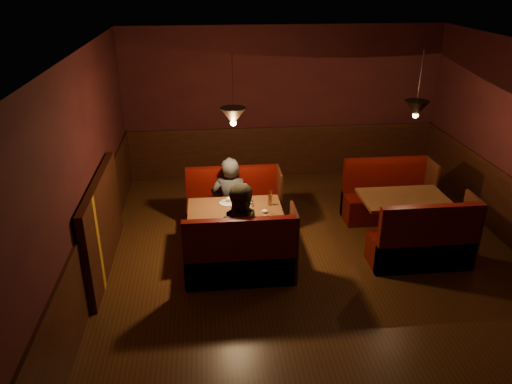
{
  "coord_description": "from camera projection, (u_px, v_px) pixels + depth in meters",
  "views": [
    {
      "loc": [
        -1.47,
        -5.76,
        3.8
      ],
      "look_at": [
        -0.81,
        0.58,
        0.95
      ],
      "focal_mm": 35.0,
      "sensor_mm": 36.0,
      "label": 1
    }
  ],
  "objects": [
    {
      "name": "main_table",
      "position": [
        236.0,
        218.0,
        7.12
      ],
      "size": [
        1.33,
        0.81,
        0.93
      ],
      "color": "#613214",
      "rests_on": "ground"
    },
    {
      "name": "room",
      "position": [
        301.0,
        200.0,
        6.51
      ],
      "size": [
        6.02,
        7.02,
        2.92
      ],
      "color": "#41260D",
      "rests_on": "ground"
    },
    {
      "name": "diner_b",
      "position": [
        245.0,
        219.0,
        6.51
      ],
      "size": [
        0.84,
        0.68,
        1.65
      ],
      "primitive_type": "imported",
      "rotation": [
        0.0,
        0.0,
        0.07
      ],
      "color": "#332D1E",
      "rests_on": "ground"
    },
    {
      "name": "second_bench_near",
      "position": [
        423.0,
        246.0,
        6.86
      ],
      "size": [
        1.4,
        0.53,
        1.0
      ],
      "color": "#3C0605",
      "rests_on": "ground"
    },
    {
      "name": "second_table",
      "position": [
        403.0,
        208.0,
        7.46
      ],
      "size": [
        1.27,
        0.81,
        0.72
      ],
      "color": "#613214",
      "rests_on": "ground"
    },
    {
      "name": "main_bench_far",
      "position": [
        234.0,
        210.0,
        7.9
      ],
      "size": [
        1.46,
        0.52,
        1.0
      ],
      "color": "#3C0605",
      "rests_on": "ground"
    },
    {
      "name": "main_bench_near",
      "position": [
        241.0,
        260.0,
        6.53
      ],
      "size": [
        1.46,
        0.52,
        1.0
      ],
      "color": "#3C0605",
      "rests_on": "ground"
    },
    {
      "name": "diner_a",
      "position": [
        230.0,
        185.0,
        7.58
      ],
      "size": [
        0.62,
        0.44,
        1.59
      ],
      "primitive_type": "imported",
      "rotation": [
        0.0,
        0.0,
        3.04
      ],
      "color": "#333337",
      "rests_on": "ground"
    },
    {
      "name": "second_bench_far",
      "position": [
        386.0,
        200.0,
        8.24
      ],
      "size": [
        1.4,
        0.53,
        1.0
      ],
      "color": "#3C0605",
      "rests_on": "ground"
    }
  ]
}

